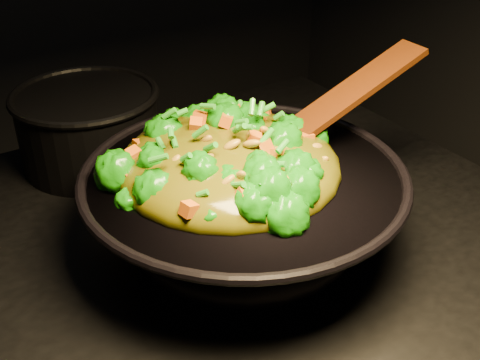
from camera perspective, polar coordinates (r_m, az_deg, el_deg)
wok at (r=0.89m, az=0.35°, el=-2.97°), size 0.50×0.50×0.13m
stir_fry at (r=0.84m, az=-1.11°, el=4.25°), size 0.39×0.39×0.11m
spatula at (r=0.91m, az=8.25°, el=6.62°), size 0.34×0.07×0.14m
back_pot at (r=1.14m, az=-14.12°, el=4.83°), size 0.33×0.33×0.14m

